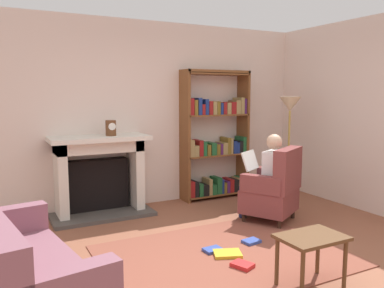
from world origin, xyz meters
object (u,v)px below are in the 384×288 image
Objects in this scene: side_table at (311,244)px; mantel_clock at (111,128)px; sofa_floral at (21,276)px; armchair_reading at (274,189)px; floor_lamp at (290,113)px; seated_reader at (266,173)px; fireplace at (99,173)px; bookshelf at (215,139)px.

mantel_clock is at bearing 108.19° from side_table.
mantel_clock is at bearing -40.36° from sofa_floral.
armchair_reading is 0.54× the size of sofa_floral.
sofa_floral reaches higher than side_table.
floor_lamp reaches higher than mantel_clock.
seated_reader is at bearing -90.00° from armchair_reading.
fireplace reaches higher than sofa_floral.
mantel_clock is at bearing -63.37° from seated_reader.
fireplace is at bearing 165.76° from floor_lamp.
mantel_clock is 0.10× the size of bookshelf.
fireplace is at bearing 110.25° from side_table.
side_table is (1.07, -2.89, -0.19)m from fireplace.
bookshelf is at bearing 1.12° from fireplace.
seated_reader is (0.01, -1.28, -0.32)m from bookshelf.
armchair_reading is at bearing -87.15° from bookshelf.
bookshelf reaches higher than sofa_floral.
floor_lamp is (1.66, 2.20, 0.97)m from side_table.
bookshelf reaches higher than armchair_reading.
floor_lamp is at bearing -40.13° from bookshelf.
armchair_reading is 0.23m from seated_reader.
sofa_floral is 4.31m from floor_lamp.
bookshelf reaches higher than floor_lamp.
floor_lamp is at bearing 52.91° from side_table.
seated_reader is at bearing -33.52° from fireplace.
mantel_clock is at bearing -64.76° from armchair_reading.
sofa_floral is (-3.02, -2.28, -0.62)m from bookshelf.
mantel_clock is 0.37× the size of side_table.
mantel_clock is at bearing -33.59° from fireplace.
seated_reader is at bearing -33.52° from mantel_clock.
fireplace is at bearing -63.38° from seated_reader.
bookshelf is at bearing 74.77° from side_table.
floor_lamp is at bearing -177.14° from seated_reader.
bookshelf is 3.83m from sofa_floral.
armchair_reading is at bearing -82.71° from sofa_floral.
side_table is (0.92, -2.79, -0.81)m from mantel_clock.
seated_reader is (1.72, -1.14, -0.57)m from mantel_clock.
floor_lamp is at bearing -77.20° from sofa_floral.
side_table is 0.35× the size of floor_lamp.
side_table is (-0.80, -2.92, -0.56)m from bookshelf.
seated_reader is at bearing 63.92° from side_table.
fireplace is 0.75× the size of sofa_floral.
mantel_clock is 2.65m from floor_lamp.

